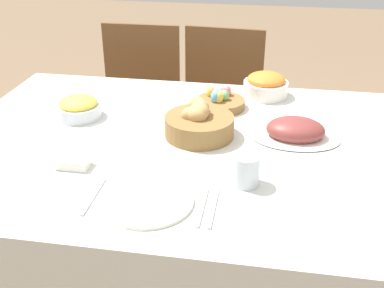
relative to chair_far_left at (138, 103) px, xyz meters
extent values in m
cube|color=silver|center=(0.47, -0.90, -0.11)|extent=(1.72, 1.16, 0.73)
cylinder|color=brown|center=(-0.19, -0.27, -0.26)|extent=(0.03, 0.03, 0.43)
cylinder|color=brown|center=(0.20, -0.27, -0.26)|extent=(0.03, 0.03, 0.43)
cylinder|color=brown|center=(-0.20, 0.12, -0.26)|extent=(0.03, 0.03, 0.43)
cylinder|color=brown|center=(0.19, 0.12, -0.26)|extent=(0.03, 0.03, 0.43)
cube|color=brown|center=(0.00, -0.08, -0.04)|extent=(0.42, 0.42, 0.02)
cube|color=brown|center=(0.00, 0.12, 0.19)|extent=(0.42, 0.02, 0.43)
cylinder|color=brown|center=(0.23, -0.25, -0.26)|extent=(0.03, 0.03, 0.43)
cylinder|color=brown|center=(0.61, -0.28, -0.26)|extent=(0.03, 0.03, 0.43)
cylinder|color=brown|center=(0.26, 0.13, -0.26)|extent=(0.03, 0.03, 0.43)
cylinder|color=brown|center=(0.64, 0.10, -0.26)|extent=(0.03, 0.03, 0.43)
cube|color=brown|center=(0.43, -0.08, -0.04)|extent=(0.45, 0.45, 0.02)
cube|color=brown|center=(0.45, 0.12, 0.19)|extent=(0.42, 0.05, 0.43)
cylinder|color=olive|center=(0.46, -0.84, 0.29)|extent=(0.24, 0.24, 0.07)
ellipsoid|color=tan|center=(0.45, -0.85, 0.34)|extent=(0.09, 0.07, 0.06)
ellipsoid|color=tan|center=(0.46, -0.83, 0.35)|extent=(0.08, 0.09, 0.06)
ellipsoid|color=tan|center=(0.45, -0.78, 0.35)|extent=(0.09, 0.08, 0.06)
ellipsoid|color=tan|center=(0.47, -0.84, 0.35)|extent=(0.10, 0.10, 0.06)
ellipsoid|color=tan|center=(0.46, -0.86, 0.34)|extent=(0.07, 0.06, 0.06)
ellipsoid|color=tan|center=(0.46, -0.84, 0.35)|extent=(0.09, 0.09, 0.06)
cylinder|color=olive|center=(0.51, -0.58, 0.27)|extent=(0.19, 0.19, 0.03)
ellipsoid|color=#7FCC7A|center=(0.51, -0.58, 0.31)|extent=(0.03, 0.03, 0.04)
ellipsoid|color=#B27AD1|center=(0.49, -0.58, 0.31)|extent=(0.04, 0.04, 0.05)
ellipsoid|color=pink|center=(0.53, -0.53, 0.31)|extent=(0.04, 0.04, 0.05)
ellipsoid|color=#F4D151|center=(0.50, -0.61, 0.31)|extent=(0.04, 0.04, 0.05)
ellipsoid|color=#F4D151|center=(0.47, -0.55, 0.31)|extent=(0.04, 0.04, 0.05)
ellipsoid|color=#60B2E0|center=(0.50, -0.61, 0.31)|extent=(0.04, 0.04, 0.05)
ellipsoid|color=pink|center=(0.50, -0.57, 0.31)|extent=(0.04, 0.04, 0.05)
ellipsoid|color=#7FCC7A|center=(0.53, -0.58, 0.31)|extent=(0.04, 0.04, 0.05)
ellipsoid|color=white|center=(0.80, -0.80, 0.26)|extent=(0.31, 0.22, 0.01)
ellipsoid|color=brown|center=(0.80, -0.80, 0.29)|extent=(0.20, 0.15, 0.08)
cylinder|color=white|center=(0.68, -0.43, 0.29)|extent=(0.18, 0.18, 0.06)
ellipsoid|color=orange|center=(0.68, -0.43, 0.33)|extent=(0.16, 0.16, 0.06)
cylinder|color=silver|center=(0.00, -0.76, 0.28)|extent=(0.17, 0.17, 0.05)
ellipsoid|color=#F4DB4C|center=(0.00, -0.76, 0.31)|extent=(0.14, 0.14, 0.05)
cylinder|color=white|center=(0.39, -1.27, 0.26)|extent=(0.26, 0.26, 0.01)
cube|color=#B7B7BC|center=(0.24, -1.27, 0.26)|extent=(0.01, 0.18, 0.00)
cube|color=#B7B7BC|center=(0.54, -1.27, 0.26)|extent=(0.01, 0.18, 0.00)
cube|color=#B7B7BC|center=(0.57, -1.27, 0.26)|extent=(0.01, 0.18, 0.00)
cylinder|color=silver|center=(0.65, -1.13, 0.30)|extent=(0.08, 0.08, 0.09)
cube|color=white|center=(0.12, -1.12, 0.27)|extent=(0.10, 0.06, 0.03)
camera|label=1|loc=(0.69, -2.33, 1.01)|focal=45.00mm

